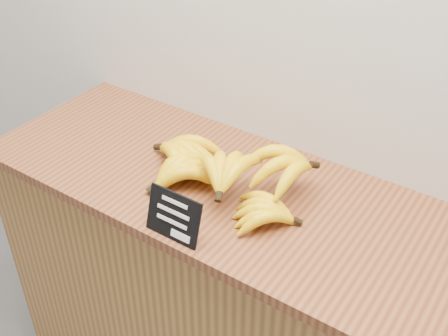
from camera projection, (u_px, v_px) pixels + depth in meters
counter at (233, 310)px, 1.74m from camera, size 1.45×0.50×0.90m
counter_top at (235, 192)px, 1.47m from camera, size 1.42×0.54×0.03m
chalkboard_sign at (173, 216)px, 1.28m from camera, size 0.14×0.04×0.11m
banana_pile at (223, 170)px, 1.43m from camera, size 0.52×0.29×0.12m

